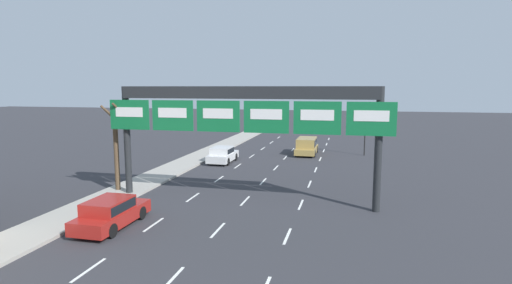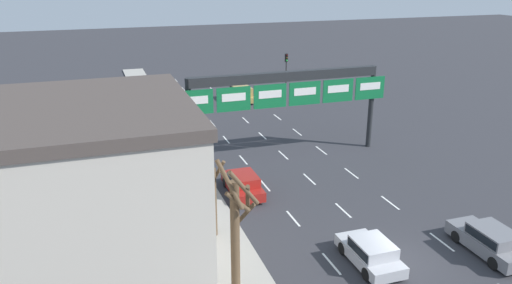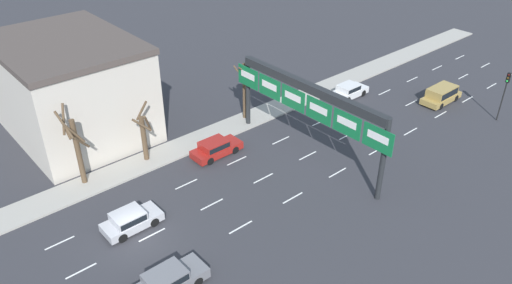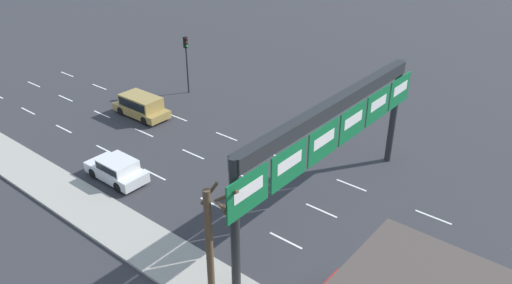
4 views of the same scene
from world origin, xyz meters
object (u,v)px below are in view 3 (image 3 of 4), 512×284
object	(u,v)px
car_grey	(168,280)
tree_bare_second	(144,134)
suv_gold	(441,94)
traffic_light_near_gantry	(506,87)
tree_bare_closest	(244,87)
sign_gantry	(308,98)
car_white	(349,90)
car_silver	(130,220)
tree_bare_third	(76,146)
car_red	(216,148)

from	to	relation	value
car_grey	tree_bare_second	xyz separation A→B (m)	(-13.05, 6.15, 1.71)
suv_gold	car_grey	world-z (taller)	suv_gold
traffic_light_near_gantry	tree_bare_closest	bearing A→B (deg)	-131.31
sign_gantry	car_white	xyz separation A→B (m)	(-5.05, 11.61, -4.72)
tree_bare_closest	suv_gold	bearing A→B (deg)	59.52
car_silver	traffic_light_near_gantry	bearing A→B (deg)	75.22
suv_gold	tree_bare_third	size ratio (longest dim) A/B	0.70
car_red	traffic_light_near_gantry	bearing A→B (deg)	62.33
car_red	traffic_light_near_gantry	distance (m)	26.98
car_grey	car_red	bearing A→B (deg)	132.38
traffic_light_near_gantry	car_silver	bearing A→B (deg)	-104.78
sign_gantry	tree_bare_third	xyz separation A→B (m)	(-8.47, -15.57, -2.04)
suv_gold	tree_bare_third	world-z (taller)	tree_bare_third
car_red	car_grey	size ratio (longest dim) A/B	0.97
suv_gold	traffic_light_near_gantry	world-z (taller)	traffic_light_near_gantry
traffic_light_near_gantry	suv_gold	bearing A→B (deg)	-173.20
suv_gold	tree_bare_closest	size ratio (longest dim) A/B	0.82
car_red	tree_bare_closest	distance (m)	7.19
car_red	tree_bare_second	xyz separation A→B (m)	(-3.09, -4.76, 1.74)
car_silver	suv_gold	bearing A→B (deg)	84.30
suv_gold	traffic_light_near_gantry	xyz separation A→B (m)	(5.59, 0.67, 2.51)
tree_bare_closest	tree_bare_third	xyz separation A→B (m)	(-0.10, -16.02, 0.12)
car_red	car_grey	world-z (taller)	car_grey
car_white	tree_bare_second	world-z (taller)	tree_bare_second
suv_gold	car_silver	bearing A→B (deg)	-95.70
car_red	tree_bare_second	size ratio (longest dim) A/B	0.85
sign_gantry	car_white	size ratio (longest dim) A/B	4.06
sign_gantry	tree_bare_third	size ratio (longest dim) A/B	2.50
tree_bare_third	car_silver	bearing A→B (deg)	2.08
car_silver	traffic_light_near_gantry	size ratio (longest dim) A/B	0.83
car_silver	tree_bare_closest	distance (m)	17.38
car_grey	tree_bare_third	world-z (taller)	tree_bare_third
tree_bare_closest	tree_bare_second	xyz separation A→B (m)	(0.17, -10.63, -0.82)
car_silver	suv_gold	distance (m)	33.16
car_white	suv_gold	distance (m)	9.14
car_silver	suv_gold	world-z (taller)	suv_gold
car_white	car_red	size ratio (longest dim) A/B	0.93
car_white	tree_bare_third	size ratio (longest dim) A/B	0.62
car_silver	car_grey	world-z (taller)	car_grey
car_silver	tree_bare_third	world-z (taller)	tree_bare_third
sign_gantry	tree_bare_third	bearing A→B (deg)	-118.56
suv_gold	traffic_light_near_gantry	bearing A→B (deg)	6.80
traffic_light_near_gantry	tree_bare_third	distance (m)	37.43
car_white	tree_bare_closest	bearing A→B (deg)	-106.56
sign_gantry	tree_bare_third	distance (m)	17.84
car_grey	car_silver	bearing A→B (deg)	170.94
car_white	car_silver	size ratio (longest dim) A/B	1.01
car_white	car_red	bearing A→B (deg)	-90.18
car_red	suv_gold	xyz separation A→B (m)	(6.88, 23.11, 0.17)
tree_bare_second	tree_bare_third	xyz separation A→B (m)	(-0.27, -5.38, 0.93)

